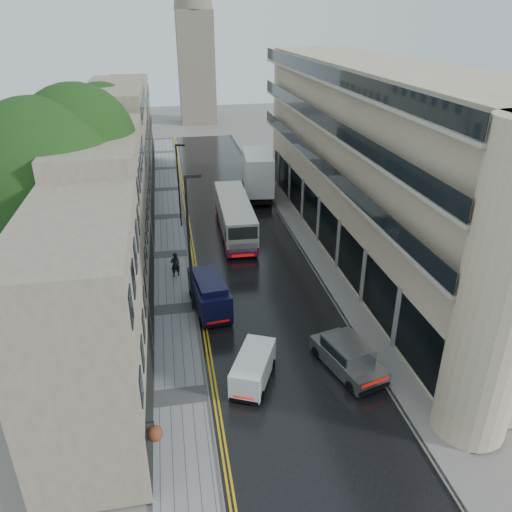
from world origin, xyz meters
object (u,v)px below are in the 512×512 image
object	(u,v)px
tree_far	(85,164)
navy_van	(201,308)
lamp_post_far	(179,187)
silver_hatchback	(352,379)
tree_near	(50,212)
white_lorry	(246,180)
pedestrian	(175,265)
cream_bus	(225,231)
white_van	(232,382)
lamp_post_near	(189,246)

from	to	relation	value
tree_far	navy_van	world-z (taller)	tree_far
tree_far	lamp_post_far	xyz separation A→B (m)	(7.40, 0.24, -2.45)
tree_far	silver_hatchback	xyz separation A→B (m)	(14.79, -23.24, -5.35)
tree_near	navy_van	xyz separation A→B (m)	(8.20, -2.85, -5.70)
tree_near	silver_hatchback	distance (m)	19.22
white_lorry	navy_van	distance (m)	22.38
pedestrian	cream_bus	bearing A→B (deg)	-155.28
silver_hatchback	lamp_post_far	distance (m)	24.79
cream_bus	white_lorry	world-z (taller)	white_lorry
navy_van	lamp_post_far	size ratio (longest dim) A/B	0.66
cream_bus	white_van	world-z (taller)	cream_bus
navy_van	white_van	bearing A→B (deg)	-87.91
lamp_post_near	silver_hatchback	bearing A→B (deg)	-56.96
navy_van	lamp_post_near	xyz separation A→B (m)	(-0.40, 1.85, 3.29)
lamp_post_near	lamp_post_far	size ratio (longest dim) A/B	1.21
tree_near	white_lorry	bearing A→B (deg)	52.07
pedestrian	lamp_post_near	distance (m)	5.93
silver_hatchback	pedestrian	world-z (taller)	pedestrian
cream_bus	tree_far	bearing A→B (deg)	156.23
tree_near	tree_far	distance (m)	13.02
cream_bus	pedestrian	world-z (taller)	cream_bus
tree_far	cream_bus	bearing A→B (deg)	-25.17
navy_van	pedestrian	distance (m)	6.69
white_lorry	navy_van	world-z (taller)	white_lorry
white_van	lamp_post_far	distance (m)	22.88
tree_far	white_van	bearing A→B (deg)	-68.32
cream_bus	lamp_post_far	distance (m)	6.62
tree_far	silver_hatchback	distance (m)	28.06
pedestrian	lamp_post_near	bearing A→B (deg)	79.98
navy_van	lamp_post_far	bearing A→B (deg)	85.14
lamp_post_near	tree_far	bearing A→B (deg)	113.00
silver_hatchback	lamp_post_far	bearing A→B (deg)	91.81
lamp_post_near	white_lorry	bearing A→B (deg)	65.95
tree_near	white_lorry	size ratio (longest dim) A/B	1.54
pedestrian	lamp_post_near	xyz separation A→B (m)	(0.93, -4.70, 3.49)
white_van	pedestrian	bearing A→B (deg)	124.81
white_van	lamp_post_near	xyz separation A→B (m)	(-1.41, 8.41, 3.68)
lamp_post_near	lamp_post_far	distance (m)	14.25
silver_hatchback	white_van	world-z (taller)	silver_hatchback
lamp_post_far	silver_hatchback	bearing A→B (deg)	-55.79
silver_hatchback	lamp_post_near	size ratio (longest dim) A/B	0.52
white_lorry	white_van	world-z (taller)	white_lorry
cream_bus	white_van	bearing A→B (deg)	-94.51
cream_bus	white_van	xyz separation A→B (m)	(-1.80, -17.37, -0.67)
white_lorry	white_van	bearing A→B (deg)	-95.12
silver_hatchback	navy_van	xyz separation A→B (m)	(-6.89, 7.39, 0.37)
cream_bus	navy_van	world-z (taller)	cream_bus
silver_hatchback	white_van	size ratio (longest dim) A/B	1.25
lamp_post_far	lamp_post_near	bearing A→B (deg)	-72.84
pedestrian	lamp_post_near	size ratio (longest dim) A/B	0.21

